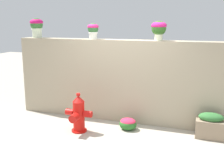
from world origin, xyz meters
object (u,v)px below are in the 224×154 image
object	(u,v)px
fire_hydrant	(78,114)
planter_box	(210,126)
flower_bush_left	(128,123)
potted_plant_1	(93,29)
potted_plant_2	(159,28)
potted_plant_0	(37,26)

from	to	relation	value
fire_hydrant	planter_box	distance (m)	2.68
flower_bush_left	fire_hydrant	bearing A→B (deg)	-155.06
flower_bush_left	planter_box	world-z (taller)	planter_box
potted_plant_1	fire_hydrant	xyz separation A→B (m)	(0.04, -0.96, -1.72)
fire_hydrant	planter_box	size ratio (longest dim) A/B	1.46
potted_plant_1	potted_plant_2	xyz separation A→B (m)	(1.51, 0.00, 0.04)
fire_hydrant	flower_bush_left	bearing A→B (deg)	24.94
potted_plant_0	flower_bush_left	bearing A→B (deg)	-12.55
planter_box	potted_plant_2	bearing A→B (deg)	160.81
potted_plant_0	potted_plant_2	bearing A→B (deg)	-0.75
potted_plant_1	planter_box	world-z (taller)	potted_plant_1
potted_plant_0	flower_bush_left	xyz separation A→B (m)	(2.53, -0.56, -2.04)
fire_hydrant	flower_bush_left	world-z (taller)	fire_hydrant
potted_plant_1	fire_hydrant	bearing A→B (deg)	-87.51
planter_box	potted_plant_0	bearing A→B (deg)	173.98
potted_plant_1	planter_box	size ratio (longest dim) A/B	0.64
potted_plant_1	planter_box	xyz separation A→B (m)	(2.66, -0.40, -1.85)
potted_plant_0	potted_plant_2	size ratio (longest dim) A/B	1.15
potted_plant_2	planter_box	distance (m)	2.25
potted_plant_1	potted_plant_0	bearing A→B (deg)	178.34
potted_plant_1	potted_plant_2	size ratio (longest dim) A/B	0.87
potted_plant_2	fire_hydrant	distance (m)	2.49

